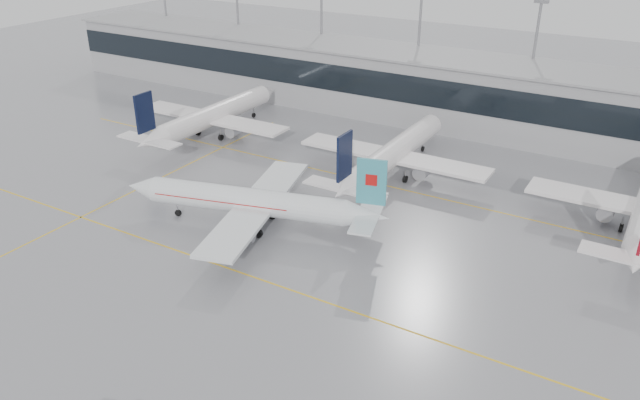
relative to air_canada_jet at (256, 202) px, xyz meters
The scene contains 11 objects.
ground 13.32m from the air_canada_jet, 50.12° to the right, with size 320.00×320.00×0.00m, color gray.
taxi_line_main 13.32m from the air_canada_jet, 50.12° to the right, with size 120.00×0.25×0.01m, color yellow.
taxi_line_north 22.03m from the air_canada_jet, 67.73° to the left, with size 120.00×0.25×0.01m, color yellow.
taxi_line_cross 22.62m from the air_canada_jet, 166.72° to the left, with size 0.25×60.00×0.01m, color yellow.
terminal 52.84m from the air_canada_jet, 81.01° to the left, with size 180.00×15.00×12.00m, color gray.
terminal_glass 45.52m from the air_canada_jet, 79.52° to the left, with size 180.00×0.20×5.00m, color black.
terminal_roof 53.49m from the air_canada_jet, 81.01° to the left, with size 182.00×16.00×0.40m, color gray.
light_masts 59.54m from the air_canada_jet, 81.93° to the left, with size 156.40×1.00×22.60m.
air_canada_jet is the anchor object (origin of this frame).
parked_jet_b 35.83m from the air_canada_jet, 138.32° to the left, with size 29.64×36.96×11.72m.
parked_jet_c 25.21m from the air_canada_jet, 70.91° to the left, with size 29.64×36.96×11.72m.
Camera 1 is at (35.10, -46.96, 38.42)m, focal length 35.00 mm.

